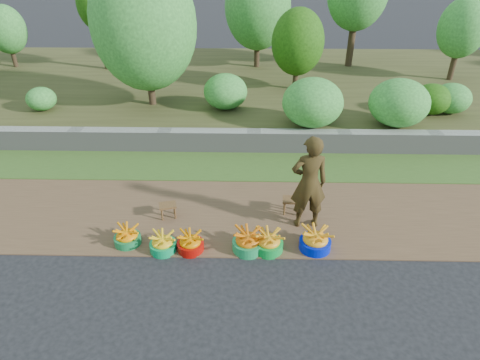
{
  "coord_description": "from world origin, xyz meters",
  "views": [
    {
      "loc": [
        -0.14,
        -5.09,
        4.41
      ],
      "look_at": [
        -0.28,
        1.3,
        0.75
      ],
      "focal_mm": 30.0,
      "sensor_mm": 36.0,
      "label": 1
    }
  ],
  "objects_px": {
    "basin_f": "(315,241)",
    "basin_c": "(190,243)",
    "stool_left": "(168,207)",
    "basin_d": "(248,242)",
    "basin_b": "(163,244)",
    "basin_e": "(268,242)",
    "basin_a": "(127,237)",
    "stool_right": "(292,202)",
    "vendor_woman": "(309,183)"
  },
  "relations": [
    {
      "from": "basin_d",
      "to": "basin_f",
      "type": "relative_size",
      "value": 0.99
    },
    {
      "from": "basin_a",
      "to": "stool_left",
      "type": "height_order",
      "value": "basin_a"
    },
    {
      "from": "basin_e",
      "to": "stool_left",
      "type": "relative_size",
      "value": 1.36
    },
    {
      "from": "basin_e",
      "to": "vendor_woman",
      "type": "distance_m",
      "value": 1.26
    },
    {
      "from": "basin_e",
      "to": "basin_f",
      "type": "xyz_separation_m",
      "value": [
        0.79,
        0.05,
        0.01
      ]
    },
    {
      "from": "basin_c",
      "to": "basin_d",
      "type": "height_order",
      "value": "basin_d"
    },
    {
      "from": "basin_c",
      "to": "stool_left",
      "type": "bearing_deg",
      "value": 119.91
    },
    {
      "from": "basin_d",
      "to": "basin_f",
      "type": "bearing_deg",
      "value": 2.33
    },
    {
      "from": "basin_e",
      "to": "basin_b",
      "type": "bearing_deg",
      "value": -178.4
    },
    {
      "from": "basin_b",
      "to": "basin_f",
      "type": "xyz_separation_m",
      "value": [
        2.56,
        0.1,
        0.03
      ]
    },
    {
      "from": "stool_left",
      "to": "basin_c",
      "type": "bearing_deg",
      "value": -60.09
    },
    {
      "from": "basin_a",
      "to": "vendor_woman",
      "type": "distance_m",
      "value": 3.27
    },
    {
      "from": "stool_left",
      "to": "basin_a",
      "type": "bearing_deg",
      "value": -125.08
    },
    {
      "from": "basin_a",
      "to": "basin_f",
      "type": "bearing_deg",
      "value": -1.19
    },
    {
      "from": "stool_right",
      "to": "basin_d",
      "type": "bearing_deg",
      "value": -126.65
    },
    {
      "from": "stool_right",
      "to": "basin_e",
      "type": "bearing_deg",
      "value": -113.54
    },
    {
      "from": "basin_b",
      "to": "basin_d",
      "type": "height_order",
      "value": "basin_d"
    },
    {
      "from": "basin_f",
      "to": "stool_left",
      "type": "height_order",
      "value": "basin_f"
    },
    {
      "from": "basin_c",
      "to": "basin_f",
      "type": "xyz_separation_m",
      "value": [
        2.1,
        0.07,
        0.03
      ]
    },
    {
      "from": "basin_a",
      "to": "basin_b",
      "type": "relative_size",
      "value": 1.02
    },
    {
      "from": "basin_e",
      "to": "basin_d",
      "type": "bearing_deg",
      "value": 179.84
    },
    {
      "from": "basin_a",
      "to": "basin_d",
      "type": "height_order",
      "value": "basin_d"
    },
    {
      "from": "vendor_woman",
      "to": "basin_d",
      "type": "bearing_deg",
      "value": 29.12
    },
    {
      "from": "basin_a",
      "to": "basin_c",
      "type": "height_order",
      "value": "basin_a"
    },
    {
      "from": "vendor_woman",
      "to": "basin_a",
      "type": "bearing_deg",
      "value": 5.49
    },
    {
      "from": "basin_f",
      "to": "basin_a",
      "type": "bearing_deg",
      "value": 178.81
    },
    {
      "from": "stool_right",
      "to": "stool_left",
      "type": "bearing_deg",
      "value": -175.09
    },
    {
      "from": "basin_b",
      "to": "stool_left",
      "type": "distance_m",
      "value": 0.97
    },
    {
      "from": "basin_c",
      "to": "vendor_woman",
      "type": "xyz_separation_m",
      "value": [
        2.02,
        0.76,
        0.75
      ]
    },
    {
      "from": "basin_c",
      "to": "stool_left",
      "type": "xyz_separation_m",
      "value": [
        -0.54,
        0.94,
        0.09
      ]
    },
    {
      "from": "basin_d",
      "to": "basin_f",
      "type": "height_order",
      "value": "basin_f"
    },
    {
      "from": "basin_e",
      "to": "vendor_woman",
      "type": "xyz_separation_m",
      "value": [
        0.71,
        0.73,
        0.74
      ]
    },
    {
      "from": "basin_e",
      "to": "stool_right",
      "type": "distance_m",
      "value": 1.22
    },
    {
      "from": "basin_b",
      "to": "vendor_woman",
      "type": "bearing_deg",
      "value": 17.53
    },
    {
      "from": "basin_b",
      "to": "basin_f",
      "type": "distance_m",
      "value": 2.56
    },
    {
      "from": "basin_a",
      "to": "stool_right",
      "type": "distance_m",
      "value": 3.07
    },
    {
      "from": "basin_b",
      "to": "basin_e",
      "type": "xyz_separation_m",
      "value": [
        1.77,
        0.05,
        0.02
      ]
    },
    {
      "from": "basin_b",
      "to": "basin_a",
      "type": "bearing_deg",
      "value": 165.8
    },
    {
      "from": "basin_f",
      "to": "basin_c",
      "type": "bearing_deg",
      "value": -177.97
    },
    {
      "from": "basin_d",
      "to": "stool_right",
      "type": "height_order",
      "value": "basin_d"
    },
    {
      "from": "basin_a",
      "to": "basin_e",
      "type": "height_order",
      "value": "basin_e"
    },
    {
      "from": "basin_b",
      "to": "basin_d",
      "type": "xyz_separation_m",
      "value": [
        1.43,
        0.05,
        0.03
      ]
    },
    {
      "from": "basin_a",
      "to": "basin_b",
      "type": "height_order",
      "value": "basin_a"
    },
    {
      "from": "stool_right",
      "to": "basin_f",
      "type": "bearing_deg",
      "value": -74.17
    },
    {
      "from": "basin_b",
      "to": "vendor_woman",
      "type": "relative_size",
      "value": 0.25
    },
    {
      "from": "basin_c",
      "to": "stool_right",
      "type": "bearing_deg",
      "value": 32.47
    },
    {
      "from": "basin_c",
      "to": "basin_e",
      "type": "bearing_deg",
      "value": 1.19
    },
    {
      "from": "basin_a",
      "to": "basin_b",
      "type": "distance_m",
      "value": 0.67
    },
    {
      "from": "basin_d",
      "to": "basin_e",
      "type": "distance_m",
      "value": 0.34
    },
    {
      "from": "stool_left",
      "to": "vendor_woman",
      "type": "bearing_deg",
      "value": -4.05
    }
  ]
}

